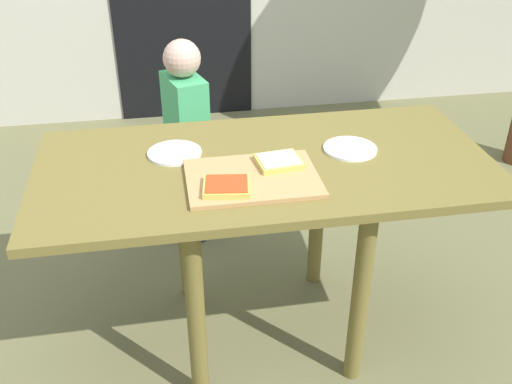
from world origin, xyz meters
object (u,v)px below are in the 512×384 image
Objects in this scene: cutting_board at (252,178)px; pizza_slice_far_right at (279,161)px; plate_white_left at (175,153)px; child_left at (187,130)px; dining_table at (265,189)px; plate_white_right at (350,149)px; pizza_slice_near_left at (227,186)px.

cutting_board is 0.12m from pizza_slice_far_right.
child_left reaches higher than plate_white_left.
dining_table is at bearing -20.16° from plate_white_left.
cutting_board is 0.89m from child_left.
child_left is (-0.52, 0.71, -0.21)m from plate_white_right.
pizza_slice_far_right is 0.16× the size of child_left.
cutting_board reaches higher than plate_white_right.
plate_white_left is 1.00× the size of plate_white_right.
plate_white_left is (-0.33, 0.16, -0.02)m from pizza_slice_far_right.
pizza_slice_far_right is 0.28m from plate_white_right.
plate_white_right is at bearing -6.91° from plate_white_left.
cutting_board is at bearing -158.04° from plate_white_right.
pizza_slice_near_left is at bearing -143.89° from cutting_board.
pizza_slice_far_right is 0.36m from plate_white_left.
cutting_board reaches higher than dining_table.
child_left is (-0.25, 0.79, -0.23)m from pizza_slice_far_right.
dining_table is at bearing -73.50° from child_left.
pizza_slice_far_right is at bearing -25.39° from plate_white_left.
pizza_slice_far_right is at bearing -72.11° from child_left.
plate_white_right is (0.60, -0.07, 0.00)m from plate_white_left.
child_left is (0.07, 0.63, -0.21)m from plate_white_left.
plate_white_right is at bearing 17.29° from pizza_slice_far_right.
pizza_slice_near_left is 0.23m from pizza_slice_far_right.
dining_table is at bearing 126.09° from pizza_slice_far_right.
pizza_slice_near_left is 0.95m from child_left.
dining_table is 1.57× the size of child_left.
pizza_slice_near_left is (-0.09, -0.07, 0.02)m from cutting_board.
cutting_board is at bearing 36.11° from pizza_slice_near_left.
dining_table is 0.14m from pizza_slice_far_right.
cutting_board is 0.11m from pizza_slice_near_left.
pizza_slice_near_left and pizza_slice_far_right have the same top height.
plate_white_left is at bearing 154.61° from pizza_slice_far_right.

